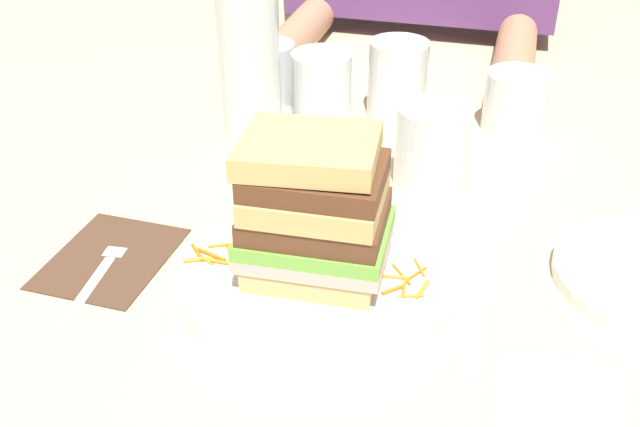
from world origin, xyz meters
The scene contains 31 objects.
ground_plane centered at (0.00, 0.00, 0.00)m, with size 3.00×3.00×0.00m, color #C6B289.
main_plate centered at (0.00, 0.01, 0.01)m, with size 0.25×0.25×0.02m, color white.
sandwich centered at (0.00, 0.01, 0.08)m, with size 0.13×0.11×0.13m.
carrot_shred_0 centered at (-0.11, 0.00, 0.02)m, with size 0.00×0.00×0.03m, color orange.
carrot_shred_1 centered at (-0.10, 0.00, 0.02)m, with size 0.00×0.00×0.03m, color orange.
carrot_shred_2 centered at (-0.08, 0.01, 0.02)m, with size 0.00×0.00×0.02m, color orange.
carrot_shred_3 centered at (-0.07, 0.01, 0.02)m, with size 0.00×0.00×0.02m, color orange.
carrot_shred_4 centered at (-0.09, 0.02, 0.02)m, with size 0.00×0.00×0.03m, color orange.
carrot_shred_5 centered at (-0.08, 0.02, 0.02)m, with size 0.00×0.00×0.03m, color orange.
carrot_shred_6 centered at (-0.10, -0.01, 0.02)m, with size 0.00×0.00×0.02m, color orange.
carrot_shred_7 centered at (-0.08, 0.02, 0.02)m, with size 0.00×0.00×0.02m, color orange.
carrot_shred_8 centered at (-0.09, -0.01, 0.02)m, with size 0.00×0.00×0.03m, color orange.
carrot_shred_9 centered at (-0.11, -0.01, 0.02)m, with size 0.00×0.00×0.03m, color orange.
carrot_shred_10 centered at (0.07, 0.01, 0.02)m, with size 0.00×0.00×0.02m, color orange.
carrot_shred_11 centered at (0.09, 0.03, 0.02)m, with size 0.00×0.00×0.03m, color orange.
carrot_shred_12 centered at (0.09, -0.01, 0.02)m, with size 0.00×0.00×0.02m, color orange.
carrot_shred_13 centered at (0.07, -0.01, 0.02)m, with size 0.00×0.00×0.02m, color orange.
carrot_shred_14 centered at (0.08, 0.00, 0.02)m, with size 0.00×0.00×0.03m, color orange.
carrot_shred_15 centered at (0.08, 0.02, 0.02)m, with size 0.00×0.00×0.03m, color orange.
carrot_shred_16 centered at (0.09, 0.02, 0.02)m, with size 0.00×0.00×0.03m, color orange.
carrot_shred_17 centered at (0.10, 0.00, 0.02)m, with size 0.00×0.00×0.03m, color orange.
napkin_dark centered at (-0.20, -0.01, 0.00)m, with size 0.11×0.13×0.00m, color #4C3323.
fork centered at (-0.20, -0.03, 0.00)m, with size 0.03×0.17×0.00m.
knife centered at (0.15, 0.02, 0.00)m, with size 0.02×0.20×0.00m.
juice_glass centered at (0.07, 0.21, 0.04)m, with size 0.08×0.08×0.09m.
water_bottle centered at (-0.16, 0.27, 0.13)m, with size 0.07×0.07×0.28m.
empty_tumbler_0 centered at (0.16, 0.38, 0.04)m, with size 0.08×0.08×0.08m, color silver.
empty_tumbler_1 centered at (0.01, 0.38, 0.05)m, with size 0.08×0.08×0.10m, color silver.
empty_tumbler_2 centered at (-0.17, 0.38, 0.04)m, with size 0.07×0.07×0.08m, color silver.
empty_tumbler_3 centered at (-0.09, 0.34, 0.04)m, with size 0.08×0.08×0.09m, color silver.
napkin_pink centered at (0.21, -0.09, 0.00)m, with size 0.09×0.10×0.00m, color pink.
Camera 1 is at (0.14, -0.51, 0.41)m, focal length 41.26 mm.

